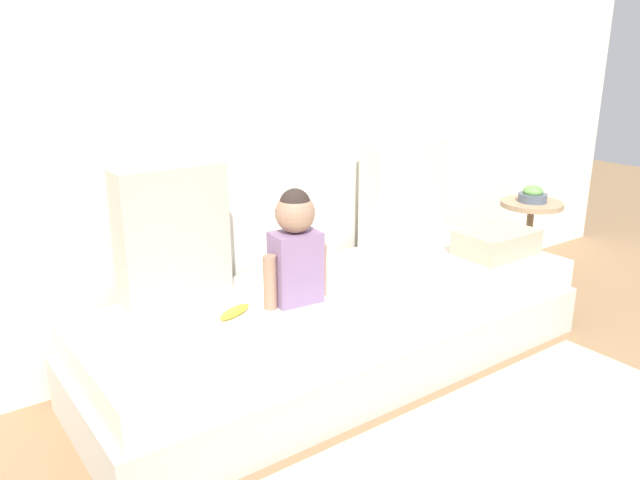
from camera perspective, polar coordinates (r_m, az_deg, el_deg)
The scene contains 11 objects.
ground_plane at distance 3.04m, azimuth 2.07°, elevation -11.35°, with size 12.00×12.00×0.00m, color #93704C.
back_wall at distance 3.13m, azimuth -4.13°, elevation 12.14°, with size 5.63×0.10×2.35m, color silver.
couch at distance 2.95m, azimuth 2.11°, elevation -7.98°, with size 2.43×0.85×0.40m.
throw_pillow_left at distance 2.71m, azimuth -13.30°, elevation 0.53°, with size 0.46×0.16×0.59m, color #C1B29E.
throw_pillow_right at distance 3.43m, azimuth 7.64°, elevation 4.32°, with size 0.50×0.16×0.58m, color beige.
toddler at distance 2.62m, azimuth -2.25°, elevation -0.49°, with size 0.31×0.17×0.50m.
banana at distance 2.58m, azimuth -7.80°, elevation -6.49°, with size 0.17×0.04×0.04m, color yellow.
folded_blanket at distance 3.40m, azimuth 15.77°, elevation -0.20°, with size 0.40×0.28×0.13m, color tan.
side_table at distance 4.04m, azimuth 18.59°, elevation 1.56°, with size 0.37×0.37×0.55m.
fruit_bowl at distance 4.00m, azimuth 18.83°, elevation 3.90°, with size 0.17×0.17×0.10m.
floor_rug at distance 2.47m, azimuth 17.06°, elevation -19.71°, with size 2.19×1.00×0.01m, color beige.
Camera 1 is at (-1.65, -2.08, 1.47)m, focal length 35.10 mm.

